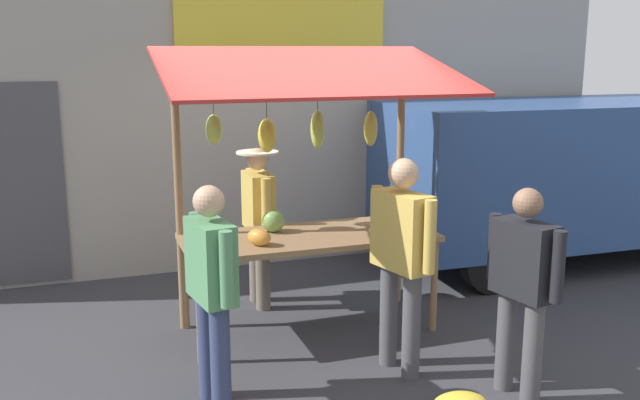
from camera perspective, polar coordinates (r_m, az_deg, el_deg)
ground_plane at (r=6.46m, az=-0.89°, el=-10.37°), size 40.00×40.00×0.00m
street_backdrop at (r=8.11m, az=-6.21°, el=6.57°), size 9.00×0.30×3.40m
market_stall at (r=6.06m, az=-1.12°, el=3.21°), size 2.50×1.46×2.50m
vendor_with_sunhat at (r=6.80m, az=-5.00°, el=-1.21°), size 0.40×0.68×1.56m
shopper_with_ponytail at (r=4.91m, az=-8.77°, el=-6.59°), size 0.29×0.68×1.58m
shopper_in_grey_tee at (r=5.39m, az=6.61°, el=-4.04°), size 0.33×0.70×1.68m
shopper_with_shopping_bag at (r=5.19m, az=16.09°, el=-6.24°), size 0.32×0.66×1.54m
parked_van at (r=8.73m, az=18.63°, el=2.57°), size 4.43×1.93×1.88m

